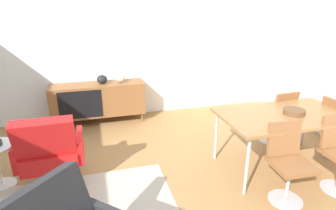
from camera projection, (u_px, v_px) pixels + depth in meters
ground_plane at (141, 200)px, 3.00m from camera, size 8.32×8.32×0.00m
wall_back at (111, 41)px, 4.87m from camera, size 6.80×0.12×2.80m
sideboard at (98, 99)px, 4.85m from camera, size 1.60×0.45×0.72m
vase_cobalt at (102, 79)px, 4.75m from camera, size 0.18×0.18×0.15m
vase_sculptural_dark at (120, 78)px, 4.83m from camera, size 0.15×0.15×0.16m
dining_table at (285, 117)px, 3.41m from camera, size 1.60×0.90×0.74m
wooden_bowl_on_table at (294, 112)px, 3.38m from camera, size 0.26×0.26×0.06m
dining_chair_back_right at (278, 115)px, 4.08m from camera, size 0.42×0.45×0.86m
dining_chair_front_left at (288, 160)px, 2.89m from camera, size 0.42×0.45×0.86m
lounge_chair_red at (50, 151)px, 3.08m from camera, size 0.73×0.66×0.95m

